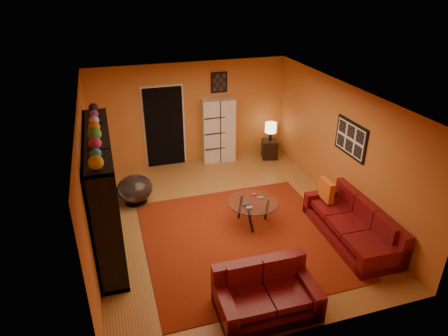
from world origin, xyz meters
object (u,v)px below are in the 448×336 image
object	(u,v)px
table_lamp	(271,128)
bowl_chair	(135,189)
tv	(107,193)
sofa	(355,225)
loveseat	(265,292)
coffee_table	(253,204)
side_table	(270,149)
storage_cabinet	(219,131)
entertainment_unit	(104,191)

from	to	relation	value
table_lamp	bowl_chair	bearing A→B (deg)	-160.75
tv	sofa	distance (m)	4.62
loveseat	coffee_table	xyz separation A→B (m)	(0.61, 2.13, 0.18)
loveseat	bowl_chair	size ratio (longest dim) A/B	1.94
side_table	storage_cabinet	bearing A→B (deg)	168.68
sofa	side_table	world-z (taller)	sofa
loveseat	table_lamp	world-z (taller)	table_lamp
table_lamp	tv	bearing A→B (deg)	-149.87
sofa	storage_cabinet	size ratio (longest dim) A/B	1.33
entertainment_unit	loveseat	bearing A→B (deg)	-48.66
entertainment_unit	loveseat	xyz separation A→B (m)	(2.13, -2.42, -0.76)
sofa	coffee_table	size ratio (longest dim) A/B	2.21
entertainment_unit	storage_cabinet	bearing A→B (deg)	43.50
storage_cabinet	table_lamp	distance (m)	1.38
coffee_table	table_lamp	distance (m)	3.24
tv	storage_cabinet	size ratio (longest dim) A/B	0.52
tv	table_lamp	bearing A→B (deg)	-59.87
entertainment_unit	tv	size ratio (longest dim) A/B	3.46
tv	storage_cabinet	world-z (taller)	storage_cabinet
side_table	bowl_chair	bearing A→B (deg)	-160.75
storage_cabinet	coffee_table	bearing A→B (deg)	-89.81
tv	storage_cabinet	distance (m)	3.99
entertainment_unit	bowl_chair	distance (m)	1.55
loveseat	table_lamp	distance (m)	5.43
tv	loveseat	world-z (taller)	tv
storage_cabinet	bowl_chair	distance (m)	2.87
loveseat	sofa	bearing A→B (deg)	-62.64
loveseat	table_lamp	size ratio (longest dim) A/B	3.00
tv	storage_cabinet	bearing A→B (deg)	-46.64
storage_cabinet	entertainment_unit	bearing A→B (deg)	-132.44
sofa	tv	bearing A→B (deg)	164.87
sofa	coffee_table	world-z (taller)	sofa
storage_cabinet	sofa	bearing A→B (deg)	-66.27
sofa	side_table	size ratio (longest dim) A/B	4.45
entertainment_unit	tv	distance (m)	0.11
sofa	side_table	xyz separation A→B (m)	(-0.11, 3.82, -0.03)
table_lamp	entertainment_unit	bearing A→B (deg)	-149.54
entertainment_unit	coffee_table	size ratio (longest dim) A/B	2.98
loveseat	storage_cabinet	world-z (taller)	storage_cabinet
loveseat	tv	bearing A→B (deg)	41.05
bowl_chair	coffee_table	bearing A→B (deg)	-35.34
entertainment_unit	side_table	world-z (taller)	entertainment_unit
loveseat	coffee_table	bearing A→B (deg)	-14.96
loveseat	storage_cabinet	size ratio (longest dim) A/B	0.89
entertainment_unit	bowl_chair	world-z (taller)	entertainment_unit
storage_cabinet	bowl_chair	world-z (taller)	storage_cabinet
entertainment_unit	storage_cabinet	size ratio (longest dim) A/B	1.79
tv	sofa	world-z (taller)	tv
coffee_table	table_lamp	xyz separation A→B (m)	(1.56, 2.81, 0.39)
coffee_table	table_lamp	size ratio (longest dim) A/B	2.03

